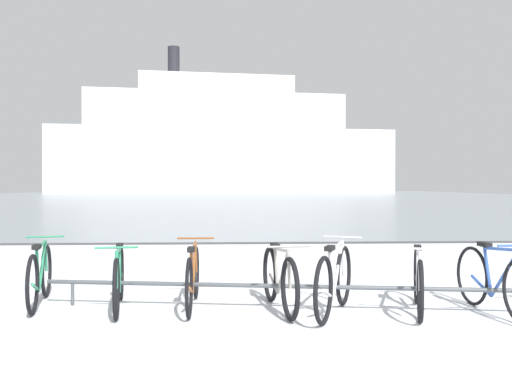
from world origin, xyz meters
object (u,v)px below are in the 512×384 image
(bicycle_0, at_px, (40,275))
(bicycle_1, at_px, (119,279))
(bicycle_4, at_px, (334,281))
(bicycle_6, at_px, (495,281))
(bicycle_5, at_px, (418,281))
(bicycle_3, at_px, (279,279))
(bicycle_2, at_px, (193,277))
(ferry_ship, at_px, (222,145))

(bicycle_0, distance_m, bicycle_1, 1.01)
(bicycle_4, bearing_deg, bicycle_6, -3.54)
(bicycle_5, bearing_deg, bicycle_3, 174.34)
(bicycle_2, xyz_separation_m, bicycle_4, (1.60, -0.40, 0.02))
(bicycle_6, bearing_deg, bicycle_0, 172.18)
(bicycle_1, bearing_deg, bicycle_4, -8.48)
(bicycle_0, height_order, bicycle_3, bicycle_0)
(bicycle_2, distance_m, bicycle_6, 3.41)
(bicycle_6, height_order, ferry_ship, ferry_ship)
(bicycle_1, distance_m, bicycle_6, 4.26)
(bicycle_0, bearing_deg, bicycle_4, -10.00)
(bicycle_1, height_order, bicycle_5, bicycle_5)
(bicycle_4, xyz_separation_m, bicycle_5, (0.97, 0.06, -0.02))
(bicycle_0, bearing_deg, bicycle_3, -7.88)
(bicycle_5, bearing_deg, ferry_ship, 92.50)
(bicycle_2, distance_m, bicycle_4, 1.65)
(bicycle_0, distance_m, bicycle_6, 5.26)
(bicycle_0, relative_size, bicycle_2, 0.95)
(bicycle_5, bearing_deg, bicycle_0, 172.90)
(bicycle_0, bearing_deg, ferry_ship, 89.57)
(bicycle_2, height_order, ferry_ship, ferry_ship)
(bicycle_1, relative_size, bicycle_5, 1.06)
(bicycle_0, relative_size, bicycle_5, 1.04)
(bicycle_2, bearing_deg, bicycle_5, -7.70)
(bicycle_3, xyz_separation_m, bicycle_4, (0.60, -0.21, 0.02))
(bicycle_1, distance_m, ferry_ship, 86.33)
(bicycle_0, height_order, bicycle_5, bicycle_0)
(bicycle_5, distance_m, bicycle_6, 0.83)
(bicycle_1, height_order, ferry_ship, ferry_ship)
(bicycle_4, distance_m, bicycle_5, 0.97)
(ferry_ship, bearing_deg, bicycle_6, -86.97)
(bicycle_0, xyz_separation_m, bicycle_3, (2.84, -0.39, -0.00))
(bicycle_1, distance_m, bicycle_2, 0.86)
(bicycle_4, bearing_deg, bicycle_5, 3.40)
(ferry_ship, bearing_deg, bicycle_2, -89.20)
(bicycle_3, relative_size, bicycle_6, 0.97)
(bicycle_1, bearing_deg, bicycle_3, -4.72)
(bicycle_0, height_order, bicycle_6, bicycle_6)
(bicycle_3, height_order, bicycle_5, bicycle_3)
(bicycle_3, bearing_deg, bicycle_5, -5.66)
(bicycle_0, relative_size, bicycle_6, 0.97)
(ferry_ship, bearing_deg, bicycle_4, -88.15)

